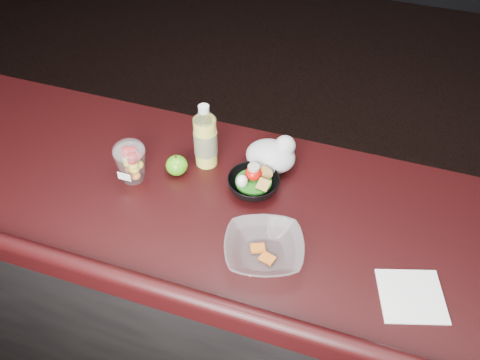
% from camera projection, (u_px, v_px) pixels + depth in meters
% --- Properties ---
extents(counter, '(4.06, 0.71, 1.02)m').
position_uv_depth(counter, '(228.00, 298.00, 1.94)').
color(counter, black).
rests_on(counter, ground).
extents(lemonade_bottle, '(0.07, 0.07, 0.22)m').
position_uv_depth(lemonade_bottle, '(206.00, 140.00, 1.64)').
color(lemonade_bottle, yellow).
rests_on(lemonade_bottle, counter).
extents(fruit_cup, '(0.10, 0.10, 0.14)m').
position_uv_depth(fruit_cup, '(131.00, 161.00, 1.61)').
color(fruit_cup, white).
rests_on(fruit_cup, counter).
extents(green_apple, '(0.07, 0.07, 0.07)m').
position_uv_depth(green_apple, '(177.00, 165.00, 1.65)').
color(green_apple, '#328D10').
rests_on(green_apple, counter).
extents(plastic_bag, '(0.16, 0.13, 0.11)m').
position_uv_depth(plastic_bag, '(272.00, 155.00, 1.66)').
color(plastic_bag, silver).
rests_on(plastic_bag, counter).
extents(snack_bowl, '(0.20, 0.20, 0.09)m').
position_uv_depth(snack_bowl, '(253.00, 183.00, 1.60)').
color(snack_bowl, black).
rests_on(snack_bowl, counter).
extents(takeout_bowl, '(0.27, 0.27, 0.05)m').
position_uv_depth(takeout_bowl, '(264.00, 250.00, 1.42)').
color(takeout_bowl, silver).
rests_on(takeout_bowl, counter).
extents(paper_napkin, '(0.20, 0.20, 0.00)m').
position_uv_depth(paper_napkin, '(411.00, 296.00, 1.35)').
color(paper_napkin, white).
rests_on(paper_napkin, counter).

